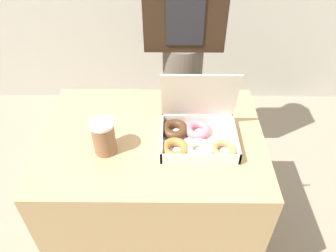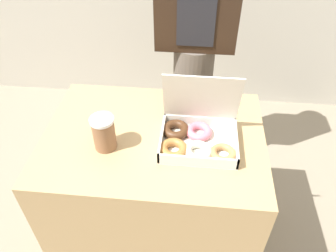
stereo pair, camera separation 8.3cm
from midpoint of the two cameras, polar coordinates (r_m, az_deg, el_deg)
name	(u,v)px [view 1 (the left image)]	position (r m, az deg, el deg)	size (l,w,h in m)	color
ground_plane	(157,238)	(1.92, -3.23, -18.95)	(14.00, 14.00, 0.00)	gray
table	(155,195)	(1.59, -3.76, -12.01)	(0.88, 0.63, 0.78)	tan
donut_box	(194,134)	(1.25, 2.68, -1.48)	(0.31, 0.24, 0.27)	white
coffee_cup	(104,137)	(1.22, -13.04, -1.92)	(0.09, 0.09, 0.14)	#8C6042
person_customer	(184,40)	(1.74, 1.32, 14.67)	(0.40, 0.22, 1.62)	#665B51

